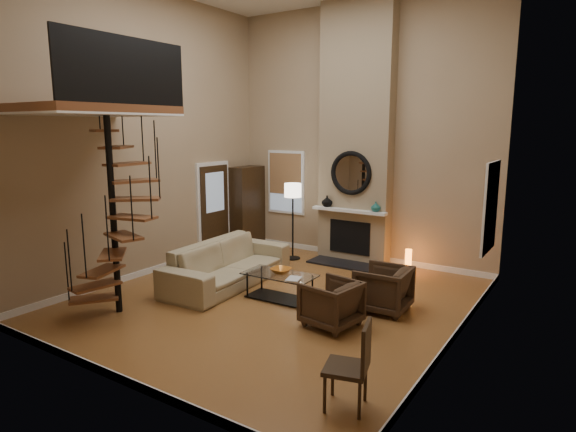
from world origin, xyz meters
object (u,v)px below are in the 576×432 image
Objects in this scene: hutch at (247,208)px; side_chair at (354,362)px; floor_lamp at (293,196)px; armchair_near at (388,290)px; coffee_table at (280,283)px; armchair_far at (335,304)px; accent_lamp at (408,261)px; sofa at (228,263)px.

hutch is 7.29m from side_chair.
armchair_near is at bearing -31.45° from floor_lamp.
hutch is 1.62× the size of coffee_table.
hutch is 1.20× the size of floor_lamp.
armchair_far is 1.62× the size of accent_lamp.
hutch is 4.36× the size of accent_lamp.
sofa is at bearing 146.74° from side_chair.
armchair_near is at bearing -87.23° from sofa.
coffee_table is (2.79, -2.71, -0.67)m from hutch.
sofa reaches higher than armchair_far.
armchair_near is 0.48× the size of floor_lamp.
hutch is at bearing 166.05° from floor_lamp.
sofa reaches higher than accent_lamp.
accent_lamp is at bearing 8.81° from floor_lamp.
side_chair is (3.70, -4.62, -0.89)m from floor_lamp.
side_chair reaches higher than sofa.
side_chair reaches higher than armchair_near.
floor_lamp is (0.08, 2.13, 1.02)m from sofa.
hutch reaches higher than coffee_table.
coffee_table is at bearing -44.15° from hutch.
accent_lamp reaches higher than coffee_table.
armchair_near is 1.12m from armchair_far.
floor_lamp is (-2.96, 1.81, 1.06)m from armchair_near.
hutch is 3.94m from coffee_table.
floor_lamp is 2.81m from accent_lamp.
hutch is 2.51× the size of armchair_near.
hutch reaches higher than armchair_near.
accent_lamp is at bearing 64.01° from coffee_table.
armchair_far is at bearing -23.26° from armchair_near.
armchair_far is (4.14, -3.25, -0.60)m from hutch.
armchair_near is (3.04, 0.32, -0.04)m from sofa.
coffee_table is at bearing 137.30° from side_chair.
armchair_far is at bearing -48.13° from floor_lamp.
armchair_far is 0.60× the size of coffee_table.
armchair_far is at bearing -89.45° from accent_lamp.
floor_lamp is 3.63× the size of accent_lamp.
side_chair is (2.49, -2.30, 0.24)m from coffee_table.
coffee_table is (1.29, -0.18, -0.11)m from sofa.
hutch is 4.17m from accent_lamp.
armchair_near is 3.63m from floor_lamp.
side_chair is (1.18, -5.01, 0.28)m from accent_lamp.
armchair_near is (4.54, -2.20, -0.60)m from hutch.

